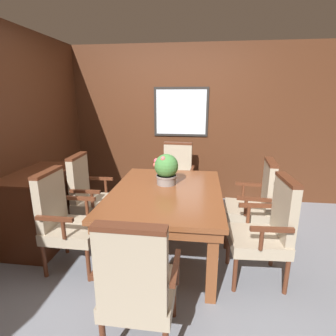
{
  "coord_description": "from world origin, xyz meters",
  "views": [
    {
      "loc": [
        0.4,
        -2.31,
        1.69
      ],
      "look_at": [
        0.06,
        0.4,
        0.93
      ],
      "focal_mm": 28.0,
      "sensor_mm": 36.0,
      "label": 1
    }
  ],
  "objects_px": {
    "chair_head_far": "(176,175)",
    "sideboard_cabinet": "(43,208)",
    "chair_right_near": "(268,228)",
    "chair_left_near": "(65,218)",
    "chair_head_near": "(138,284)",
    "dining_table": "(166,199)",
    "chair_left_far": "(90,193)",
    "chair_right_far": "(255,201)",
    "potted_plant": "(166,169)"
  },
  "relations": [
    {
      "from": "chair_head_far",
      "to": "sideboard_cabinet",
      "type": "bearing_deg",
      "value": -136.97
    },
    {
      "from": "chair_right_near",
      "to": "sideboard_cabinet",
      "type": "xyz_separation_m",
      "value": [
        -2.43,
        0.36,
        -0.09
      ]
    },
    {
      "from": "chair_right_near",
      "to": "chair_left_near",
      "type": "bearing_deg",
      "value": -91.72
    },
    {
      "from": "chair_head_near",
      "to": "dining_table",
      "type": "bearing_deg",
      "value": -90.86
    },
    {
      "from": "chair_left_far",
      "to": "chair_right_far",
      "type": "relative_size",
      "value": 1.0
    },
    {
      "from": "sideboard_cabinet",
      "to": "chair_right_near",
      "type": "bearing_deg",
      "value": -8.33
    },
    {
      "from": "chair_left_far",
      "to": "chair_head_far",
      "type": "xyz_separation_m",
      "value": [
        0.99,
        0.89,
        0.0
      ]
    },
    {
      "from": "dining_table",
      "to": "chair_right_near",
      "type": "distance_m",
      "value": 1.03
    },
    {
      "from": "potted_plant",
      "to": "chair_left_far",
      "type": "bearing_deg",
      "value": 172.78
    },
    {
      "from": "chair_right_near",
      "to": "chair_left_near",
      "type": "xyz_separation_m",
      "value": [
        -1.93,
        -0.04,
        0.0
      ]
    },
    {
      "from": "dining_table",
      "to": "chair_left_far",
      "type": "xyz_separation_m",
      "value": [
        -0.99,
        0.32,
        -0.11
      ]
    },
    {
      "from": "chair_right_far",
      "to": "chair_head_near",
      "type": "bearing_deg",
      "value": -28.94
    },
    {
      "from": "dining_table",
      "to": "chair_left_near",
      "type": "height_order",
      "value": "chair_left_near"
    },
    {
      "from": "chair_head_far",
      "to": "chair_head_near",
      "type": "bearing_deg",
      "value": -86.43
    },
    {
      "from": "chair_left_far",
      "to": "chair_head_near",
      "type": "distance_m",
      "value": 1.78
    },
    {
      "from": "potted_plant",
      "to": "sideboard_cabinet",
      "type": "xyz_separation_m",
      "value": [
        -1.43,
        -0.16,
        -0.48
      ]
    },
    {
      "from": "chair_head_near",
      "to": "chair_head_far",
      "type": "distance_m",
      "value": 2.38
    },
    {
      "from": "chair_left_far",
      "to": "potted_plant",
      "type": "bearing_deg",
      "value": -99.08
    },
    {
      "from": "chair_left_near",
      "to": "sideboard_cabinet",
      "type": "height_order",
      "value": "chair_left_near"
    },
    {
      "from": "chair_head_near",
      "to": "sideboard_cabinet",
      "type": "relative_size",
      "value": 1.06
    },
    {
      "from": "dining_table",
      "to": "chair_right_near",
      "type": "relative_size",
      "value": 1.55
    },
    {
      "from": "chair_head_near",
      "to": "chair_head_far",
      "type": "bearing_deg",
      "value": -90.02
    },
    {
      "from": "chair_right_near",
      "to": "chair_right_far",
      "type": "height_order",
      "value": "same"
    },
    {
      "from": "chair_head_near",
      "to": "chair_right_far",
      "type": "relative_size",
      "value": 1.0
    },
    {
      "from": "chair_head_near",
      "to": "potted_plant",
      "type": "height_order",
      "value": "potted_plant"
    },
    {
      "from": "chair_head_far",
      "to": "chair_left_near",
      "type": "relative_size",
      "value": 1.0
    },
    {
      "from": "chair_right_near",
      "to": "chair_right_far",
      "type": "xyz_separation_m",
      "value": [
        0.01,
        0.64,
        0.0
      ]
    },
    {
      "from": "chair_right_near",
      "to": "sideboard_cabinet",
      "type": "bearing_deg",
      "value": -101.36
    },
    {
      "from": "chair_head_near",
      "to": "chair_right_near",
      "type": "distance_m",
      "value": 1.32
    },
    {
      "from": "chair_head_near",
      "to": "chair_left_near",
      "type": "relative_size",
      "value": 1.0
    },
    {
      "from": "chair_right_far",
      "to": "chair_head_far",
      "type": "relative_size",
      "value": 1.0
    },
    {
      "from": "chair_left_far",
      "to": "sideboard_cabinet",
      "type": "relative_size",
      "value": 1.06
    },
    {
      "from": "chair_left_near",
      "to": "potted_plant",
      "type": "height_order",
      "value": "potted_plant"
    },
    {
      "from": "chair_right_near",
      "to": "chair_head_far",
      "type": "relative_size",
      "value": 1.0
    },
    {
      "from": "chair_right_near",
      "to": "chair_right_far",
      "type": "relative_size",
      "value": 1.0
    },
    {
      "from": "dining_table",
      "to": "potted_plant",
      "type": "xyz_separation_m",
      "value": [
        -0.03,
        0.2,
        0.27
      ]
    },
    {
      "from": "chair_head_near",
      "to": "potted_plant",
      "type": "distance_m",
      "value": 1.43
    },
    {
      "from": "chair_left_far",
      "to": "sideboard_cabinet",
      "type": "distance_m",
      "value": 0.55
    },
    {
      "from": "potted_plant",
      "to": "chair_right_near",
      "type": "bearing_deg",
      "value": -27.23
    },
    {
      "from": "chair_left_far",
      "to": "chair_head_far",
      "type": "relative_size",
      "value": 1.0
    },
    {
      "from": "chair_head_far",
      "to": "sideboard_cabinet",
      "type": "height_order",
      "value": "chair_head_far"
    },
    {
      "from": "chair_left_near",
      "to": "sideboard_cabinet",
      "type": "relative_size",
      "value": 1.06
    },
    {
      "from": "chair_head_near",
      "to": "chair_left_near",
      "type": "height_order",
      "value": "same"
    },
    {
      "from": "sideboard_cabinet",
      "to": "potted_plant",
      "type": "bearing_deg",
      "value": 6.36
    },
    {
      "from": "chair_head_near",
      "to": "chair_head_far",
      "type": "relative_size",
      "value": 1.0
    },
    {
      "from": "dining_table",
      "to": "chair_right_far",
      "type": "relative_size",
      "value": 1.55
    },
    {
      "from": "chair_head_far",
      "to": "potted_plant",
      "type": "xyz_separation_m",
      "value": [
        -0.02,
        -1.01,
        0.38
      ]
    },
    {
      "from": "chair_left_far",
      "to": "chair_right_far",
      "type": "xyz_separation_m",
      "value": [
        1.97,
        -0.0,
        0.0
      ]
    },
    {
      "from": "chair_left_far",
      "to": "chair_left_near",
      "type": "xyz_separation_m",
      "value": [
        0.03,
        -0.68,
        0.0
      ]
    },
    {
      "from": "potted_plant",
      "to": "chair_head_near",
      "type": "bearing_deg",
      "value": -90.15
    }
  ]
}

